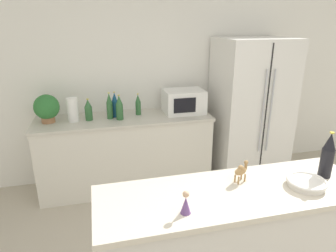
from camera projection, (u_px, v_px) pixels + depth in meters
name	position (u px, v px, depth m)	size (l,w,h in m)	color
wall_back	(159.00, 78.00, 3.79)	(8.00, 0.06, 2.55)	white
back_counter	(126.00, 152.00, 3.65)	(2.04, 0.63, 0.89)	silver
refrigerator	(250.00, 110.00, 3.80)	(0.88, 0.74, 1.77)	silver
potted_plant	(47.00, 108.00, 3.27)	(0.27, 0.27, 0.31)	#9E6B47
paper_towel_roll	(73.00, 110.00, 3.33)	(0.12, 0.12, 0.27)	white
microwave	(184.00, 101.00, 3.64)	(0.48, 0.37, 0.28)	white
back_bottle_0	(119.00, 108.00, 3.38)	(0.08, 0.08, 0.29)	#2D6033
back_bottle_1	(88.00, 110.00, 3.36)	(0.08, 0.08, 0.25)	#2D6033
back_bottle_2	(115.00, 105.00, 3.47)	(0.07, 0.07, 0.30)	navy
back_bottle_3	(138.00, 105.00, 3.56)	(0.06, 0.06, 0.26)	#2D6033
back_bottle_4	(110.00, 106.00, 3.41)	(0.07, 0.07, 0.31)	#2D6033
wine_bottle	(328.00, 156.00, 1.95)	(0.08, 0.08, 0.31)	black
fruit_bowl	(307.00, 183.00, 1.87)	(0.24, 0.24, 0.05)	white
camel_figurine	(241.00, 170.00, 1.90)	(0.11, 0.08, 0.14)	#A87F4C
wise_man_figurine_blue	(186.00, 204.00, 1.59)	(0.06, 0.06, 0.14)	#6B4784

